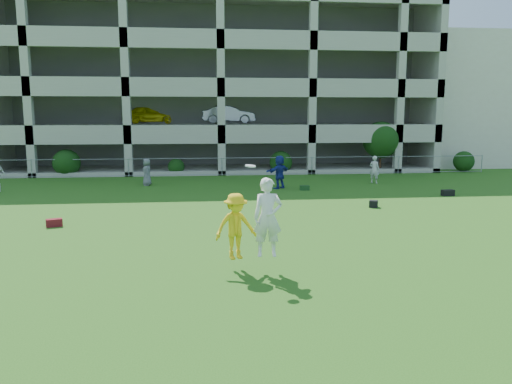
{
  "coord_description": "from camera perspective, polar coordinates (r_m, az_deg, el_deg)",
  "views": [
    {
      "loc": [
        -1.2,
        -13.58,
        4.02
      ],
      "look_at": [
        0.56,
        3.0,
        1.4
      ],
      "focal_mm": 35.0,
      "sensor_mm": 36.0,
      "label": 1
    }
  ],
  "objects": [
    {
      "name": "ground",
      "position": [
        14.21,
        -0.97,
        -7.5
      ],
      "size": [
        100.0,
        100.0,
        0.0
      ],
      "primitive_type": "plane",
      "color": "#235114",
      "rests_on": "ground"
    },
    {
      "name": "crate_d",
      "position": [
        22.24,
        13.28,
        -1.33
      ],
      "size": [
        0.46,
        0.46,
        0.3
      ],
      "primitive_type": "cube",
      "rotation": [
        0.0,
        0.0,
        -0.42
      ],
      "color": "black",
      "rests_on": "ground"
    },
    {
      "name": "bystander_e",
      "position": [
        29.89,
        13.38,
        2.52
      ],
      "size": [
        0.7,
        0.68,
        1.61
      ],
      "primitive_type": "imported",
      "rotation": [
        0.0,
        0.0,
        2.43
      ],
      "color": "silver",
      "rests_on": "ground"
    },
    {
      "name": "bag_black_e",
      "position": [
        26.46,
        21.07,
        -0.08
      ],
      "size": [
        0.62,
        0.35,
        0.3
      ],
      "primitive_type": "cube",
      "rotation": [
        0.0,
        0.0,
        0.09
      ],
      "color": "black",
      "rests_on": "ground"
    },
    {
      "name": "bystander_c",
      "position": [
        28.83,
        -12.36,
        2.25
      ],
      "size": [
        0.63,
        0.83,
        1.54
      ],
      "primitive_type": "imported",
      "rotation": [
        0.0,
        0.0,
        -1.37
      ],
      "color": "slate",
      "rests_on": "ground"
    },
    {
      "name": "frisbee_contest",
      "position": [
        12.78,
        -1.0,
        -3.56
      ],
      "size": [
        1.79,
        1.01,
        2.48
      ],
      "color": "yellow",
      "rests_on": "ground"
    },
    {
      "name": "stucco_building",
      "position": [
        48.12,
        24.5,
        9.31
      ],
      "size": [
        16.0,
        14.0,
        10.0
      ],
      "primitive_type": "cube",
      "color": "beige",
      "rests_on": "ground"
    },
    {
      "name": "fence",
      "position": [
        32.78,
        -3.92,
        2.95
      ],
      "size": [
        36.06,
        0.06,
        1.2
      ],
      "color": "gray",
      "rests_on": "ground"
    },
    {
      "name": "bag_red_a",
      "position": [
        19.39,
        -22.07,
        -3.28
      ],
      "size": [
        0.62,
        0.47,
        0.28
      ],
      "primitive_type": "cube",
      "rotation": [
        0.0,
        0.0,
        0.34
      ],
      "color": "#52100E",
      "rests_on": "ground"
    },
    {
      "name": "bag_green_g",
      "position": [
        26.63,
        5.58,
        0.48
      ],
      "size": [
        0.52,
        0.33,
        0.25
      ],
      "primitive_type": "cube",
      "rotation": [
        0.0,
        0.0,
        -0.06
      ],
      "color": "#133618",
      "rests_on": "ground"
    },
    {
      "name": "parking_garage",
      "position": [
        41.35,
        -4.47,
        11.67
      ],
      "size": [
        30.0,
        14.0,
        12.0
      ],
      "color": "#9E998C",
      "rests_on": "ground"
    },
    {
      "name": "shrub_row",
      "position": [
        33.87,
        3.83,
        4.66
      ],
      "size": [
        34.38,
        2.52,
        3.5
      ],
      "color": "#163D11",
      "rests_on": "ground"
    },
    {
      "name": "bystander_d",
      "position": [
        27.06,
        2.69,
        2.31
      ],
      "size": [
        1.63,
        1.47,
        1.8
      ],
      "primitive_type": "imported",
      "rotation": [
        0.0,
        0.0,
        3.83
      ],
      "color": "navy",
      "rests_on": "ground"
    }
  ]
}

